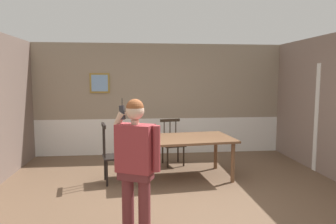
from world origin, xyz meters
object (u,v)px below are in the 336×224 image
at_px(chair_near_window, 172,143).
at_px(chair_by_doorway, 113,155).
at_px(dining_table, 184,142).
at_px(person_figure, 136,159).

relative_size(chair_near_window, chair_by_doorway, 0.91).
relative_size(dining_table, person_figure, 1.16).
xyz_separation_m(chair_near_window, chair_by_doorway, (-1.16, -1.04, 0.04)).
xyz_separation_m(dining_table, chair_by_doorway, (-1.26, -0.13, -0.18)).
bearing_deg(chair_by_doorway, person_figure, 1.25).
bearing_deg(chair_by_doorway, dining_table, 85.36).
height_order(dining_table, chair_by_doorway, chair_by_doorway).
bearing_deg(dining_table, chair_by_doorway, -173.94).
bearing_deg(person_figure, chair_by_doorway, -52.59).
height_order(chair_by_doorway, person_figure, person_figure).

